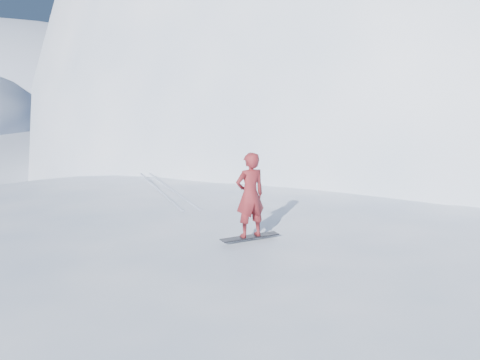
{
  "coord_description": "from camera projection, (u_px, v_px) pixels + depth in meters",
  "views": [
    {
      "loc": [
        -1.94,
        -11.5,
        5.86
      ],
      "look_at": [
        0.75,
        0.51,
        3.5
      ],
      "focal_mm": 40.0,
      "sensor_mm": 36.0,
      "label": 1
    }
  ],
  "objects": [
    {
      "name": "snowboarder",
      "position": [
        250.0,
        195.0,
        11.6
      ],
      "size": [
        0.77,
        0.6,
        1.87
      ],
      "primitive_type": "imported",
      "rotation": [
        0.0,
        0.0,
        3.39
      ],
      "color": "maroon",
      "rests_on": "snowboard"
    },
    {
      "name": "wind_bumps",
      "position": [
        180.0,
        298.0,
        14.46
      ],
      "size": [
        16.0,
        14.4,
        1.0
      ],
      "color": "white",
      "rests_on": "ground"
    },
    {
      "name": "peak_shoulder",
      "position": [
        315.0,
        172.0,
        33.86
      ],
      "size": [
        28.0,
        24.0,
        18.0
      ],
      "primitive_type": "ellipsoid",
      "color": "white",
      "rests_on": "ground"
    },
    {
      "name": "board_tracks",
      "position": [
        165.0,
        188.0,
        16.87
      ],
      "size": [
        1.4,
        5.95,
        0.04
      ],
      "color": "silver",
      "rests_on": "ground"
    },
    {
      "name": "snowboard",
      "position": [
        250.0,
        237.0,
        11.78
      ],
      "size": [
        1.38,
        0.58,
        0.02
      ],
      "primitive_type": "cube",
      "rotation": [
        0.0,
        0.0,
        0.25
      ],
      "color": "black",
      "rests_on": "near_ridge"
    },
    {
      "name": "near_ridge",
      "position": [
        230.0,
        281.0,
        15.63
      ],
      "size": [
        36.0,
        28.0,
        4.8
      ],
      "primitive_type": "ellipsoid",
      "color": "white",
      "rests_on": "ground"
    },
    {
      "name": "summit_peak",
      "position": [
        432.0,
        153.0,
        42.19
      ],
      "size": [
        60.0,
        56.0,
        56.0
      ],
      "primitive_type": "ellipsoid",
      "color": "white",
      "rests_on": "ground"
    },
    {
      "name": "ground",
      "position": [
        214.0,
        331.0,
        12.54
      ],
      "size": [
        400.0,
        400.0,
        0.0
      ],
      "primitive_type": "plane",
      "color": "white",
      "rests_on": "ground"
    }
  ]
}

